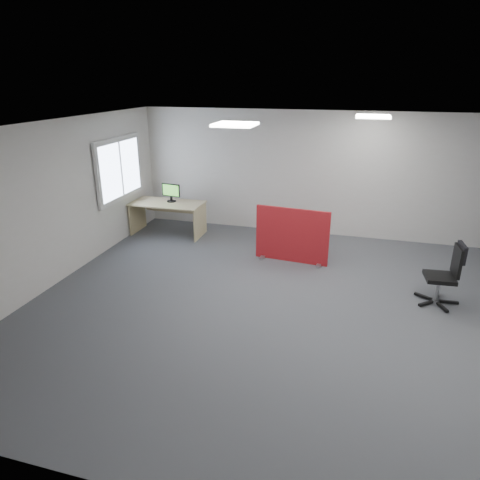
% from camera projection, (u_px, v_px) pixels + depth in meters
% --- Properties ---
extents(floor, '(9.00, 9.00, 0.00)m').
position_uv_depth(floor, '(321.00, 311.00, 6.50)').
color(floor, '#4D5055').
rests_on(floor, ground).
extents(ceiling, '(9.00, 7.00, 0.02)m').
position_uv_depth(ceiling, '(335.00, 129.00, 5.54)').
color(ceiling, white).
rests_on(ceiling, wall_back).
extents(wall_back, '(9.00, 0.02, 2.70)m').
position_uv_depth(wall_back, '(342.00, 176.00, 9.17)').
color(wall_back, silver).
rests_on(wall_back, floor).
extents(wall_front, '(9.00, 0.02, 2.70)m').
position_uv_depth(wall_front, '(284.00, 392.00, 2.87)').
color(wall_front, silver).
rests_on(wall_front, floor).
extents(wall_left, '(0.02, 7.00, 2.70)m').
position_uv_depth(wall_left, '(55.00, 204.00, 7.15)').
color(wall_left, silver).
rests_on(wall_left, floor).
extents(window, '(0.06, 1.70, 1.30)m').
position_uv_depth(window, '(120.00, 169.00, 8.86)').
color(window, white).
rests_on(window, wall_left).
extents(ceiling_lights, '(4.10, 4.10, 0.04)m').
position_uv_depth(ceiling_lights, '(362.00, 127.00, 6.06)').
color(ceiling_lights, white).
rests_on(ceiling_lights, ceiling).
extents(red_divider, '(1.41, 0.30, 1.06)m').
position_uv_depth(red_divider, '(292.00, 236.00, 8.09)').
color(red_divider, maroon).
rests_on(red_divider, floor).
extents(second_desk, '(1.59, 0.80, 0.73)m').
position_uv_depth(second_desk, '(168.00, 210.00, 9.57)').
color(second_desk, '#CABA81').
rests_on(second_desk, floor).
extents(monitor_second, '(0.44, 0.20, 0.40)m').
position_uv_depth(monitor_second, '(171.00, 192.00, 9.48)').
color(monitor_second, black).
rests_on(monitor_second, second_desk).
extents(office_chair, '(0.65, 0.66, 1.00)m').
position_uv_depth(office_chair, '(448.00, 271.00, 6.52)').
color(office_chair, black).
rests_on(office_chair, floor).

